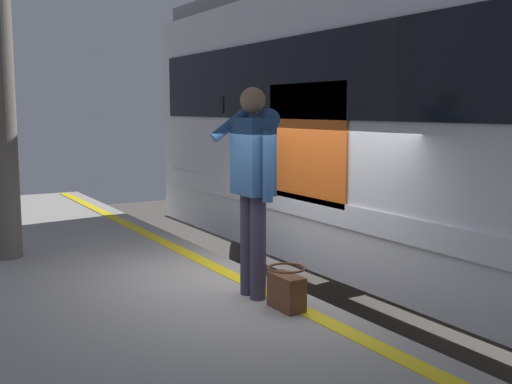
# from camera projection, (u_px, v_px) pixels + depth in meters

# --- Properties ---
(ground_plane) EXTENTS (24.84, 24.84, 0.00)m
(ground_plane) POSITION_uv_depth(u_px,v_px,m) (271.00, 380.00, 6.35)
(ground_plane) COLOR #4C4742
(platform) EXTENTS (15.11, 4.36, 1.06)m
(platform) POSITION_uv_depth(u_px,v_px,m) (46.00, 375.00, 5.21)
(platform) COLOR gray
(platform) RESTS_ON ground
(safety_line) EXTENTS (14.81, 0.16, 0.01)m
(safety_line) POSITION_uv_depth(u_px,v_px,m) (244.00, 281.00, 6.07)
(safety_line) COLOR yellow
(safety_line) RESTS_ON platform
(track_rail_near) EXTENTS (19.65, 0.08, 0.16)m
(track_rail_near) POSITION_uv_depth(u_px,v_px,m) (389.00, 343.00, 7.11)
(track_rail_near) COLOR slate
(track_rail_near) RESTS_ON ground
(track_rail_far) EXTENTS (19.65, 0.08, 0.16)m
(track_rail_far) POSITION_uv_depth(u_px,v_px,m) (477.00, 322.00, 7.82)
(track_rail_far) COLOR slate
(track_rail_far) RESTS_ON ground
(passenger) EXTENTS (0.57, 0.55, 1.84)m
(passenger) POSITION_uv_depth(u_px,v_px,m) (254.00, 174.00, 5.45)
(passenger) COLOR #383347
(passenger) RESTS_ON platform
(handbag) EXTENTS (0.36, 0.33, 0.36)m
(handbag) POSITION_uv_depth(u_px,v_px,m) (286.00, 290.00, 5.21)
(handbag) COLOR #59331E
(handbag) RESTS_ON platform
(station_column) EXTENTS (0.33, 0.33, 3.36)m
(station_column) POSITION_uv_depth(u_px,v_px,m) (0.00, 107.00, 6.85)
(station_column) COLOR #59544C
(station_column) RESTS_ON platform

